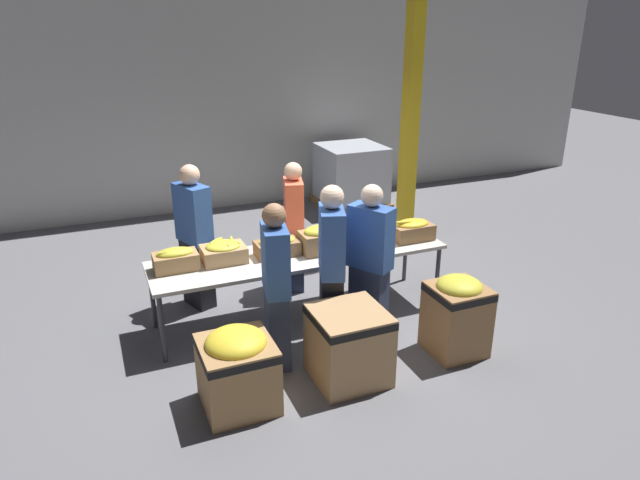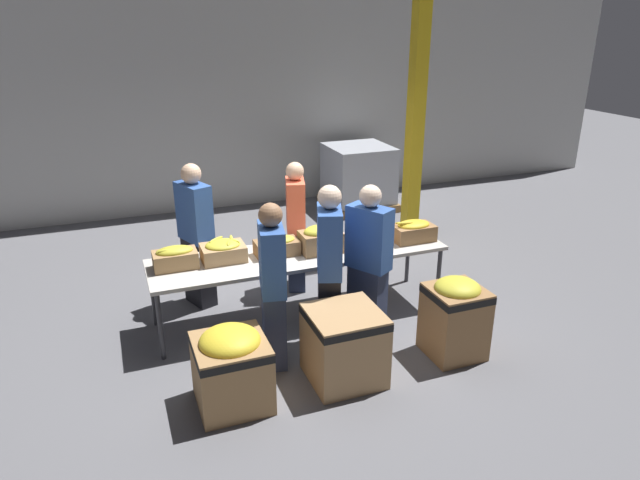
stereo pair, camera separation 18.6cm
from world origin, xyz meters
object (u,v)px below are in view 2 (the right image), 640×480
volunteer_3 (329,270)px  volunteer_0 (296,227)px  banana_box_5 (413,230)px  donation_bin_2 (455,315)px  volunteer_2 (273,287)px  banana_box_1 (223,250)px  banana_box_4 (369,235)px  volunteer_1 (368,264)px  support_pillar (416,109)px  banana_box_0 (175,257)px  sorting_table (300,257)px  donation_bin_0 (231,365)px  donation_bin_1 (344,343)px  banana_box_2 (277,245)px  banana_box_3 (321,238)px  pallet_stack_0 (358,177)px  volunteer_4 (196,237)px

volunteer_3 → volunteer_0: bearing=14.0°
banana_box_5 → donation_bin_2: banana_box_5 is taller
volunteer_2 → volunteer_3: volunteer_3 is taller
donation_bin_2 → volunteer_0: bearing=116.0°
banana_box_5 → donation_bin_2: (-0.17, -1.18, -0.45)m
banana_box_1 → banana_box_5: (2.15, -0.20, 0.01)m
banana_box_1 → banana_box_4: size_ratio=1.19×
volunteer_1 → support_pillar: bearing=-69.5°
banana_box_0 → banana_box_5: (2.65, -0.19, 0.00)m
sorting_table → support_pillar: 2.90m
donation_bin_0 → support_pillar: size_ratio=0.18×
banana_box_0 → donation_bin_0: (0.25, -1.37, -0.49)m
banana_box_5 → volunteer_1: (-0.83, -0.55, -0.06)m
banana_box_0 → volunteer_3: bearing=-29.4°
donation_bin_0 → banana_box_4: bearing=32.9°
sorting_table → volunteer_1: bearing=-52.2°
volunteer_0 → volunteer_3: volunteer_3 is taller
volunteer_1 → volunteer_2: size_ratio=1.01×
banana_box_0 → donation_bin_1: banana_box_0 is taller
volunteer_0 → donation_bin_1: 2.05m
banana_box_2 → volunteer_3: volunteer_3 is taller
banana_box_3 → donation_bin_1: banana_box_3 is taller
banana_box_0 → pallet_stack_0: 4.89m
donation_bin_2 → pallet_stack_0: size_ratio=0.72×
volunteer_2 → support_pillar: 3.71m
volunteer_0 → volunteer_3: bearing=10.8°
banana_box_5 → volunteer_1: bearing=-146.2°
volunteer_1 → pallet_stack_0: (1.75, 4.07, -0.29)m
banana_box_1 → pallet_stack_0: 4.53m
volunteer_0 → volunteer_1: bearing=28.9°
banana_box_1 → banana_box_0: bearing=-178.2°
banana_box_5 → support_pillar: (0.83, 1.53, 1.11)m
banana_box_2 → donation_bin_0: size_ratio=0.64×
volunteer_2 → donation_bin_2: size_ratio=2.00×
donation_bin_0 → donation_bin_2: size_ratio=0.89×
volunteer_4 → volunteer_3: bearing=15.8°
banana_box_4 → donation_bin_0: (-1.86, -1.20, -0.51)m
donation_bin_1 → donation_bin_2: (1.18, -0.00, 0.06)m
banana_box_0 → volunteer_2: bearing=-49.0°
banana_box_5 → volunteer_0: (-1.15, 0.82, -0.09)m
volunteer_0 → support_pillar: 2.42m
banana_box_4 → volunteer_4: size_ratio=0.23×
volunteer_4 → donation_bin_1: bearing=4.9°
volunteer_1 → sorting_table: bearing=6.9°
banana_box_3 → volunteer_3: (-0.16, -0.65, -0.07)m
donation_bin_2 → support_pillar: bearing=69.6°
banana_box_5 → volunteer_4: (-2.34, 0.82, -0.05)m
banana_box_2 → volunteer_2: 0.91m
sorting_table → banana_box_3: bearing=-10.2°
banana_box_3 → volunteer_1: (0.28, -0.62, -0.09)m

